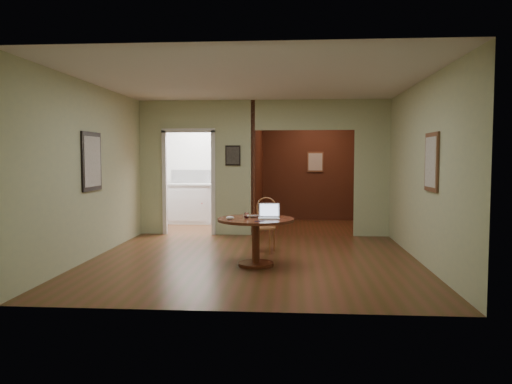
# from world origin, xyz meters

# --- Properties ---
(floor) EXTENTS (5.00, 5.00, 0.00)m
(floor) POSITION_xyz_m (0.00, 0.00, 0.00)
(floor) COLOR #493115
(floor) RESTS_ON ground
(room_shell) EXTENTS (5.20, 7.50, 5.00)m
(room_shell) POSITION_xyz_m (-0.47, 3.10, 1.29)
(room_shell) COLOR silver
(room_shell) RESTS_ON ground
(dining_table) EXTENTS (1.10, 1.10, 0.69)m
(dining_table) POSITION_xyz_m (0.07, -0.34, 0.51)
(dining_table) COLOR maroon
(dining_table) RESTS_ON ground
(chair) EXTENTS (0.46, 0.46, 0.91)m
(chair) POSITION_xyz_m (0.14, 0.71, 0.50)
(chair) COLOR #AA6A3C
(chair) RESTS_ON ground
(open_laptop) EXTENTS (0.32, 0.28, 0.21)m
(open_laptop) POSITION_xyz_m (0.26, -0.32, 0.75)
(open_laptop) COLOR white
(open_laptop) RESTS_ON dining_table
(closed_laptop) EXTENTS (0.44, 0.38, 0.03)m
(closed_laptop) POSITION_xyz_m (0.15, -0.21, 0.70)
(closed_laptop) COLOR #B8B9BD
(closed_laptop) RESTS_ON dining_table
(mouse) EXTENTS (0.13, 0.10, 0.05)m
(mouse) POSITION_xyz_m (-0.28, -0.52, 0.71)
(mouse) COLOR white
(mouse) RESTS_ON dining_table
(wine_glass) EXTENTS (0.08, 0.08, 0.09)m
(wine_glass) POSITION_xyz_m (-0.06, -0.36, 0.73)
(wine_glass) COLOR white
(wine_glass) RESTS_ON dining_table
(pen) EXTENTS (0.13, 0.07, 0.01)m
(pen) POSITION_xyz_m (0.15, -0.67, 0.69)
(pen) COLOR #0C1957
(pen) RESTS_ON dining_table
(kitchen_cabinet) EXTENTS (2.06, 0.60, 0.94)m
(kitchen_cabinet) POSITION_xyz_m (-1.35, 4.20, 0.47)
(kitchen_cabinet) COLOR white
(kitchen_cabinet) RESTS_ON ground
(grocery_bag) EXTENTS (0.33, 0.30, 0.28)m
(grocery_bag) POSITION_xyz_m (-0.92, 4.20, 1.08)
(grocery_bag) COLOR #BFAF8B
(grocery_bag) RESTS_ON kitchen_cabinet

